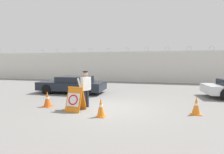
# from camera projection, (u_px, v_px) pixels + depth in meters

# --- Properties ---
(ground_plane) EXTENTS (90.00, 90.00, 0.00)m
(ground_plane) POSITION_uv_depth(u_px,v_px,m) (112.00, 108.00, 8.07)
(ground_plane) COLOR gray
(perimeter_wall) EXTENTS (36.00, 0.30, 3.69)m
(perimeter_wall) POSITION_uv_depth(u_px,v_px,m) (136.00, 67.00, 18.73)
(perimeter_wall) COLOR silver
(perimeter_wall) RESTS_ON ground_plane
(barricade_sign) EXTENTS (0.74, 0.77, 1.05)m
(barricade_sign) POSITION_uv_depth(u_px,v_px,m) (75.00, 99.00, 7.53)
(barricade_sign) COLOR orange
(barricade_sign) RESTS_ON ground_plane
(security_guard) EXTENTS (0.59, 0.55, 1.70)m
(security_guard) POSITION_uv_depth(u_px,v_px,m) (86.00, 87.00, 8.10)
(security_guard) COLOR #232838
(security_guard) RESTS_ON ground_plane
(traffic_cone_near) EXTENTS (0.42, 0.42, 0.72)m
(traffic_cone_near) POSITION_uv_depth(u_px,v_px,m) (47.00, 99.00, 8.28)
(traffic_cone_near) COLOR orange
(traffic_cone_near) RESTS_ON ground_plane
(traffic_cone_mid) EXTENTS (0.37, 0.37, 0.72)m
(traffic_cone_mid) POSITION_uv_depth(u_px,v_px,m) (196.00, 106.00, 7.02)
(traffic_cone_mid) COLOR orange
(traffic_cone_mid) RESTS_ON ground_plane
(traffic_cone_far) EXTENTS (0.35, 0.35, 0.74)m
(traffic_cone_far) POSITION_uv_depth(u_px,v_px,m) (101.00, 107.00, 6.73)
(traffic_cone_far) COLOR orange
(traffic_cone_far) RESTS_ON ground_plane
(parked_car_front_coupe) EXTENTS (4.49, 2.05, 1.15)m
(parked_car_front_coupe) POSITION_uv_depth(u_px,v_px,m) (73.00, 84.00, 12.04)
(parked_car_front_coupe) COLOR black
(parked_car_front_coupe) RESTS_ON ground_plane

